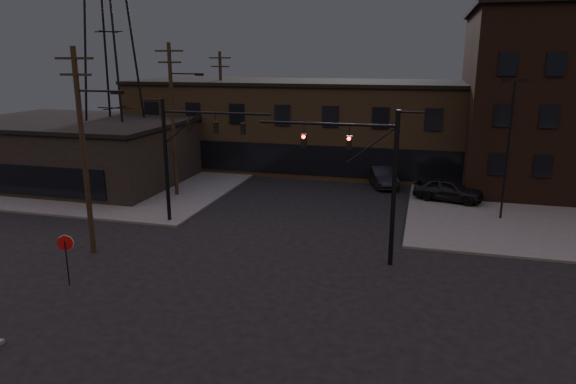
% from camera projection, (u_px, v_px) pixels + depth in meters
% --- Properties ---
extents(ground, '(140.00, 140.00, 0.00)m').
position_uv_depth(ground, '(243.00, 286.00, 24.16)').
color(ground, black).
rests_on(ground, ground).
extents(sidewalk_nw, '(30.00, 30.00, 0.15)m').
position_uv_depth(sidewalk_nw, '(108.00, 167.00, 50.21)').
color(sidewalk_nw, '#474744').
rests_on(sidewalk_nw, ground).
extents(building_row, '(40.00, 12.00, 8.00)m').
position_uv_depth(building_row, '(341.00, 127.00, 49.30)').
color(building_row, '#4E3F29').
rests_on(building_row, ground).
extents(building_left, '(16.00, 12.00, 5.00)m').
position_uv_depth(building_left, '(85.00, 154.00, 43.49)').
color(building_left, black).
rests_on(building_left, ground).
extents(traffic_signal_near, '(7.12, 0.24, 8.00)m').
position_uv_depth(traffic_signal_near, '(372.00, 171.00, 25.77)').
color(traffic_signal_near, black).
rests_on(traffic_signal_near, ground).
extents(traffic_signal_far, '(7.12, 0.24, 8.00)m').
position_uv_depth(traffic_signal_far, '(184.00, 147.00, 32.05)').
color(traffic_signal_far, black).
rests_on(traffic_signal_far, ground).
extents(stop_sign, '(0.72, 0.33, 2.48)m').
position_uv_depth(stop_sign, '(66.00, 248.00, 23.85)').
color(stop_sign, black).
rests_on(stop_sign, ground).
extents(utility_pole_near, '(3.70, 0.28, 11.00)m').
position_uv_depth(utility_pole_near, '(84.00, 147.00, 26.91)').
color(utility_pole_near, black).
rests_on(utility_pole_near, ground).
extents(utility_pole_mid, '(3.70, 0.28, 11.50)m').
position_uv_depth(utility_pole_mid, '(173.00, 117.00, 38.30)').
color(utility_pole_mid, black).
rests_on(utility_pole_mid, ground).
extents(utility_pole_far, '(2.20, 0.28, 11.00)m').
position_uv_depth(utility_pole_far, '(221.00, 107.00, 49.86)').
color(utility_pole_far, black).
rests_on(utility_pole_far, ground).
extents(transmission_tower, '(7.00, 7.00, 25.00)m').
position_uv_depth(transmission_tower, '(109.00, 32.00, 42.31)').
color(transmission_tower, black).
rests_on(transmission_tower, ground).
extents(lot_light_a, '(1.50, 0.28, 9.14)m').
position_uv_depth(lot_light_a, '(509.00, 138.00, 32.58)').
color(lot_light_a, black).
rests_on(lot_light_a, ground).
extents(parked_car_lot_a, '(5.28, 3.11, 1.69)m').
position_uv_depth(parked_car_lot_a, '(448.00, 190.00, 37.86)').
color(parked_car_lot_a, black).
rests_on(parked_car_lot_a, sidewalk_ne).
extents(car_crossing, '(3.35, 5.27, 1.64)m').
position_uv_depth(car_crossing, '(382.00, 176.00, 42.85)').
color(car_crossing, black).
rests_on(car_crossing, ground).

